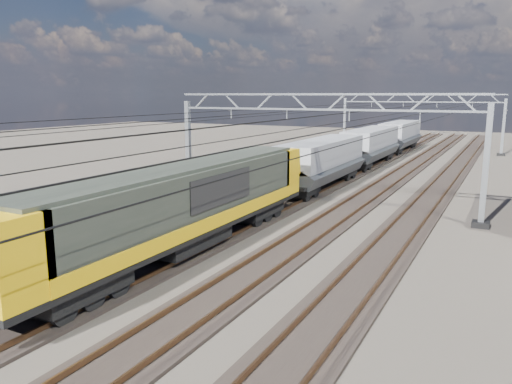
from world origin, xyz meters
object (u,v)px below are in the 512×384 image
at_px(catenary_gantry_mid, 316,147).
at_px(hopper_wagon_mid, 371,143).
at_px(hopper_wagon_third, 400,134).
at_px(locomotive, 185,203).
at_px(catenary_gantry_far, 419,120).
at_px(hopper_wagon_lead, 322,160).

bearing_deg(catenary_gantry_mid, hopper_wagon_mid, 95.48).
bearing_deg(hopper_wagon_mid, hopper_wagon_third, 90.00).
xyz_separation_m(catenary_gantry_mid, locomotive, (-2.00, -11.05, -1.58)).
height_order(catenary_gantry_mid, hopper_wagon_mid, catenary_gantry_mid).
xyz_separation_m(catenary_gantry_mid, catenary_gantry_far, (0.00, 36.00, 0.00)).
bearing_deg(hopper_wagon_mid, catenary_gantry_mid, -84.52).
bearing_deg(hopper_wagon_mid, locomotive, -90.00).
xyz_separation_m(locomotive, hopper_wagon_lead, (-0.00, 17.70, -0.09)).
relative_size(catenary_gantry_mid, hopper_wagon_mid, 1.53).
height_order(catenary_gantry_far, hopper_wagon_mid, catenary_gantry_far).
bearing_deg(catenary_gantry_mid, locomotive, -100.26).
distance_m(catenary_gantry_mid, locomotive, 11.34).
relative_size(hopper_wagon_mid, hopper_wagon_third, 1.00).
bearing_deg(hopper_wagon_mid, catenary_gantry_far, 82.48).
relative_size(catenary_gantry_mid, locomotive, 0.94).
relative_size(locomotive, hopper_wagon_mid, 1.62).
bearing_deg(catenary_gantry_far, catenary_gantry_mid, -90.00).
relative_size(catenary_gantry_far, locomotive, 0.94).
distance_m(catenary_gantry_mid, catenary_gantry_far, 36.00).
distance_m(locomotive, hopper_wagon_third, 46.10).
bearing_deg(hopper_wagon_lead, hopper_wagon_third, 90.00).
xyz_separation_m(catenary_gantry_far, hopper_wagon_mid, (-2.00, -15.15, -1.67)).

